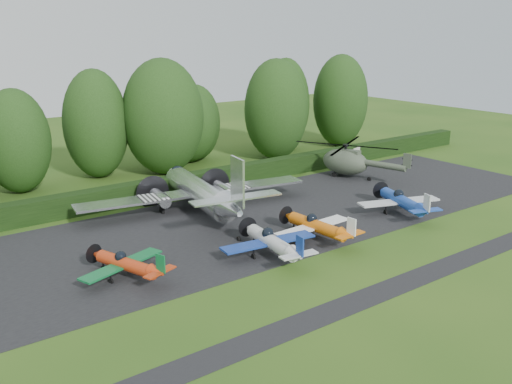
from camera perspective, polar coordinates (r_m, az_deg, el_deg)
ground at (r=40.98m, az=5.40°, el=-7.24°), size 160.00×160.00×0.00m
apron at (r=48.31m, az=-2.56°, el=-3.48°), size 70.00×18.00×0.01m
taxiway_verge at (r=37.18m, az=11.68°, el=-10.07°), size 70.00×2.00×0.00m
hedgerow at (r=57.31m, az=-8.76°, el=-0.48°), size 90.00×1.60×2.00m
transport_plane at (r=51.42m, az=-5.54°, el=-0.04°), size 21.74×16.67×6.97m
light_plane_red at (r=39.27m, az=-12.83°, el=-7.03°), size 6.48×6.81×2.49m
light_plane_white at (r=41.69m, az=1.60°, el=-4.99°), size 7.42×7.80×2.85m
light_plane_orange at (r=45.26m, az=6.11°, el=-3.40°), size 7.17×7.54×2.76m
light_plane_blue at (r=52.72m, az=14.38°, el=-0.89°), size 7.69×8.08×2.95m
helicopter at (r=64.49m, az=8.95°, el=3.22°), size 11.55×13.52×3.72m
sign_board at (r=72.08m, az=10.27°, el=3.98°), size 3.51×0.13×1.98m
tree_3 at (r=65.35m, az=-9.28°, el=7.42°), size 9.12×9.12×13.06m
tree_5 at (r=77.96m, az=2.97°, el=8.73°), size 6.47×6.47×12.37m
tree_6 at (r=72.13m, az=-6.12°, el=6.91°), size 6.31×6.31×9.51m
tree_7 at (r=61.88m, az=-22.86°, el=4.69°), size 6.71×6.71×10.56m
tree_8 at (r=72.07m, az=2.02°, el=8.24°), size 8.00×8.00×12.61m
tree_9 at (r=81.09m, az=8.43°, el=9.01°), size 7.57×7.57×12.75m
tree_10 at (r=65.32m, az=-15.73°, el=6.55°), size 7.07×7.07×12.02m
tree_11 at (r=71.16m, az=-6.99°, el=6.64°), size 7.98×7.98×9.21m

